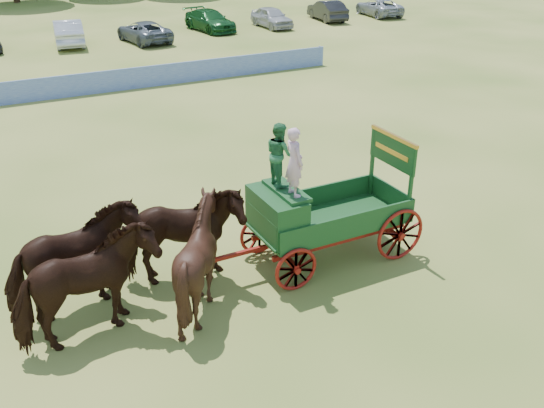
{
  "coord_description": "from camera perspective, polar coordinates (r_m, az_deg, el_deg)",
  "views": [
    {
      "loc": [
        -6.52,
        -11.32,
        8.05
      ],
      "look_at": [
        -0.14,
        0.92,
        1.3
      ],
      "focal_mm": 40.0,
      "sensor_mm": 36.0,
      "label": 1
    }
  ],
  "objects": [
    {
      "name": "ground",
      "position": [
        15.35,
        2.07,
        -5.6
      ],
      "size": [
        160.0,
        160.0,
        0.0
      ],
      "primitive_type": "plane",
      "color": "tan",
      "rests_on": "ground"
    },
    {
      "name": "horse_lead_left",
      "position": [
        12.76,
        -17.06,
        -7.58
      ],
      "size": [
        3.11,
        1.87,
        2.45
      ],
      "primitive_type": "imported",
      "rotation": [
        0.0,
        0.0,
        1.77
      ],
      "color": "black",
      "rests_on": "ground"
    },
    {
      "name": "horse_lead_right",
      "position": [
        13.7,
        -18.02,
        -5.26
      ],
      "size": [
        3.13,
        1.95,
        2.45
      ],
      "primitive_type": "imported",
      "rotation": [
        0.0,
        0.0,
        1.8
      ],
      "color": "black",
      "rests_on": "ground"
    },
    {
      "name": "horse_wheel_left",
      "position": [
        13.24,
        -6.9,
        -5.18
      ],
      "size": [
        2.62,
        2.43,
        2.45
      ],
      "primitive_type": "imported",
      "rotation": [
        0.0,
        0.0,
        1.8
      ],
      "color": "black",
      "rests_on": "ground"
    },
    {
      "name": "horse_wheel_right",
      "position": [
        14.14,
        -8.52,
        -3.12
      ],
      "size": [
        3.14,
        2.03,
        2.45
      ],
      "primitive_type": "imported",
      "rotation": [
        0.0,
        0.0,
        1.31
      ],
      "color": "black",
      "rests_on": "ground"
    },
    {
      "name": "farm_dray",
      "position": [
        14.61,
        3.06,
        -0.04
      ],
      "size": [
        6.0,
        2.0,
        3.76
      ],
      "color": "maroon",
      "rests_on": "ground"
    },
    {
      "name": "sponsor_banner",
      "position": [
        30.77,
        -16.63,
        10.83
      ],
      "size": [
        26.0,
        0.08,
        1.05
      ],
      "primitive_type": "cube",
      "color": "#1F44AB",
      "rests_on": "ground"
    },
    {
      "name": "parked_cars",
      "position": [
        42.67,
        -19.01,
        14.85
      ],
      "size": [
        54.07,
        7.13,
        1.64
      ],
      "color": "silver",
      "rests_on": "ground"
    }
  ]
}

